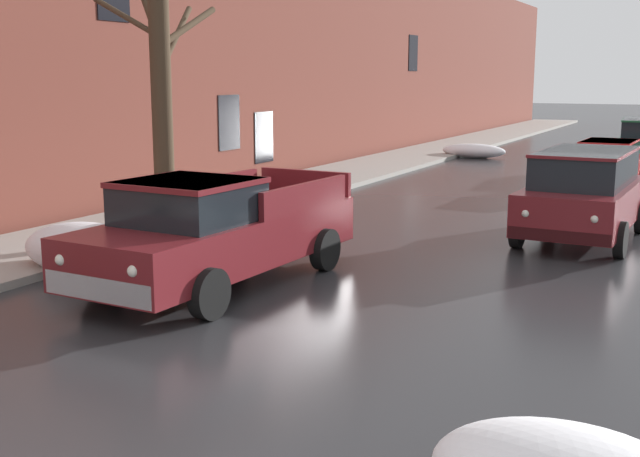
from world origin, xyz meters
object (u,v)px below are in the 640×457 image
Objects in this scene: pickup_truck_maroon_approaching_near_lane at (215,231)px; bare_tree_second_along_sidewalk at (161,84)px; suv_maroon_parked_kerbside_close at (584,192)px; sedan_red_parked_kerbside_mid at (607,164)px.

bare_tree_second_along_sidewalk is at bearing 140.24° from pickup_truck_maroon_approaching_near_lane.
bare_tree_second_along_sidewalk reaches higher than pickup_truck_maroon_approaching_near_lane.
bare_tree_second_along_sidewalk is 8.64m from suv_maroon_parked_kerbside_close.
bare_tree_second_along_sidewalk is 1.28× the size of suv_maroon_parked_kerbside_close.
suv_maroon_parked_kerbside_close is 1.04× the size of sedan_red_parked_kerbside_mid.
sedan_red_parked_kerbside_mid is at bearing 74.57° from pickup_truck_maroon_approaching_near_lane.
bare_tree_second_along_sidewalk is 4.23m from pickup_truck_maroon_approaching_near_lane.
pickup_truck_maroon_approaching_near_lane is (2.76, -2.30, -2.23)m from bare_tree_second_along_sidewalk.
sedan_red_parked_kerbside_mid is (3.97, 14.39, -0.13)m from pickup_truck_maroon_approaching_near_lane.
pickup_truck_maroon_approaching_near_lane is at bearing -125.71° from suv_maroon_parked_kerbside_close.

